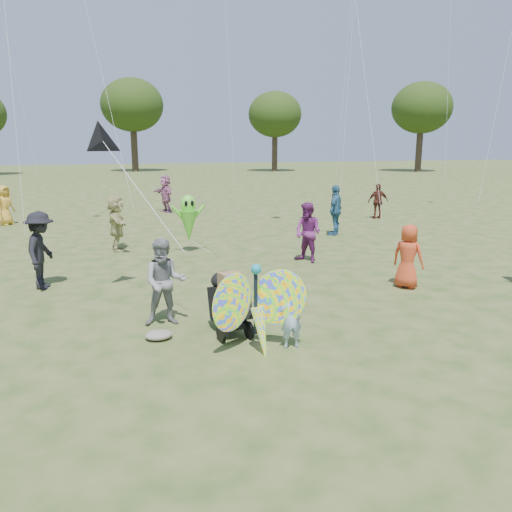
{
  "coord_description": "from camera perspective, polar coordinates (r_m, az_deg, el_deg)",
  "views": [
    {
      "loc": [
        -3.09,
        -7.34,
        3.18
      ],
      "look_at": [
        -0.2,
        1.5,
        1.1
      ],
      "focal_mm": 35.0,
      "sensor_mm": 36.0,
      "label": 1
    }
  ],
  "objects": [
    {
      "name": "crowd_j",
      "position": [
        24.42,
        -10.31,
        7.04
      ],
      "size": [
        1.0,
        1.72,
        1.77
      ],
      "primitive_type": "imported",
      "rotation": [
        0.0,
        0.0,
        5.02
      ],
      "color": "#A9608B",
      "rests_on": "ground"
    },
    {
      "name": "delta_kite_rig",
      "position": [
        10.57,
        -17.08,
        12.38
      ],
      "size": [
        1.71,
        2.18,
        2.4
      ],
      "color": "black",
      "rests_on": "ground"
    },
    {
      "name": "crowd_a",
      "position": [
        11.72,
        16.98,
        -0.03
      ],
      "size": [
        0.77,
        0.85,
        1.45
      ],
      "primitive_type": "imported",
      "rotation": [
        0.0,
        0.0,
        2.15
      ],
      "color": "#C6411F",
      "rests_on": "ground"
    },
    {
      "name": "crowd_d",
      "position": [
        15.75,
        -15.64,
        3.62
      ],
      "size": [
        0.51,
        1.57,
        1.68
      ],
      "primitive_type": "imported",
      "rotation": [
        0.0,
        0.0,
        1.58
      ],
      "color": "tan",
      "rests_on": "ground"
    },
    {
      "name": "grey_bag",
      "position": [
        8.59,
        -11.06,
        -8.85
      ],
      "size": [
        0.46,
        0.37,
        0.15
      ],
      "primitive_type": "ellipsoid",
      "color": "gray",
      "rests_on": "ground"
    },
    {
      "name": "child_girl",
      "position": [
        7.98,
        4.02,
        -7.15
      ],
      "size": [
        0.37,
        0.26,
        0.97
      ],
      "primitive_type": "imported",
      "rotation": [
        0.0,
        0.0,
        3.06
      ],
      "color": "#9FC1E1",
      "rests_on": "ground"
    },
    {
      "name": "butterfly_kite",
      "position": [
        7.73,
        0.22,
        -6.23
      ],
      "size": [
        1.74,
        0.75,
        1.62
      ],
      "color": "orange",
      "rests_on": "ground"
    },
    {
      "name": "ground",
      "position": [
        8.57,
        4.45,
        -9.21
      ],
      "size": [
        160.0,
        160.0,
        0.0
      ],
      "primitive_type": "plane",
      "color": "#51592B",
      "rests_on": "ground"
    },
    {
      "name": "crowd_h",
      "position": [
        22.48,
        13.77,
        6.1
      ],
      "size": [
        0.95,
        0.54,
        1.53
      ],
      "primitive_type": "imported",
      "rotation": [
        0.0,
        0.0,
        2.94
      ],
      "color": "#52231B",
      "rests_on": "ground"
    },
    {
      "name": "crowd_b",
      "position": [
        12.12,
        -23.36,
        0.6
      ],
      "size": [
        0.88,
        1.24,
        1.75
      ],
      "primitive_type": "imported",
      "rotation": [
        0.0,
        0.0,
        1.35
      ],
      "color": "black",
      "rests_on": "ground"
    },
    {
      "name": "adult_man",
      "position": [
        9.03,
        -10.39,
        -2.97
      ],
      "size": [
        0.84,
        0.7,
        1.58
      ],
      "primitive_type": "imported",
      "rotation": [
        0.0,
        0.0,
        -0.15
      ],
      "color": "gray",
      "rests_on": "ground"
    },
    {
      "name": "jogging_stroller",
      "position": [
        8.56,
        -3.14,
        -4.85
      ],
      "size": [
        0.61,
        1.1,
        1.09
      ],
      "rotation": [
        0.0,
        0.0,
        0.18
      ],
      "color": "black",
      "rests_on": "ground"
    },
    {
      "name": "alien_kite",
      "position": [
        15.0,
        -7.72,
        4.04
      ],
      "size": [
        1.12,
        0.69,
        1.74
      ],
      "color": "#60DA33",
      "rests_on": "ground"
    },
    {
      "name": "tree_line",
      "position": [
        52.89,
        -11.17,
        16.4
      ],
      "size": [
        91.78,
        33.6,
        10.79
      ],
      "color": "#3A2D21",
      "rests_on": "ground"
    },
    {
      "name": "crowd_c",
      "position": [
        18.06,
        9.07,
        5.19
      ],
      "size": [
        1.05,
        1.05,
        1.79
      ],
      "primitive_type": "imported",
      "rotation": [
        0.0,
        0.0,
        3.93
      ],
      "color": "#305F84",
      "rests_on": "ground"
    },
    {
      "name": "crowd_g",
      "position": [
        22.51,
        -26.78,
        5.2
      ],
      "size": [
        0.87,
        0.93,
        1.59
      ],
      "primitive_type": "imported",
      "rotation": [
        0.0,
        0.0,
        0.94
      ],
      "color": "gold",
      "rests_on": "ground"
    },
    {
      "name": "crowd_e",
      "position": [
        13.74,
        5.95,
        2.68
      ],
      "size": [
        0.94,
        1.01,
        1.65
      ],
      "primitive_type": "imported",
      "rotation": [
        0.0,
        0.0,
        5.24
      ],
      "color": "#72266A",
      "rests_on": "ground"
    }
  ]
}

